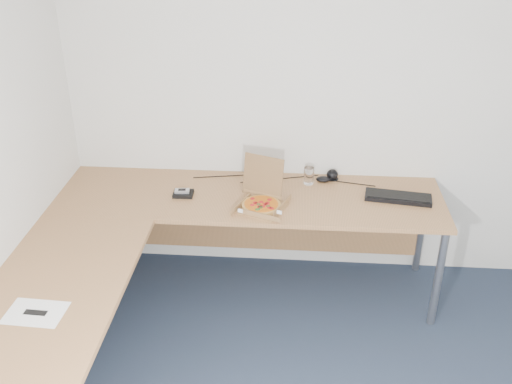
# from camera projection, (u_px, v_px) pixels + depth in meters

# --- Properties ---
(room_shell) EXTENTS (3.50, 3.50, 2.50)m
(room_shell) POSITION_uv_depth(u_px,v_px,m) (346.00, 252.00, 2.30)
(room_shell) COLOR silver
(room_shell) RESTS_ON ground
(desk) EXTENTS (2.50, 2.20, 0.73)m
(desk) POSITION_uv_depth(u_px,v_px,m) (189.00, 232.00, 3.47)
(desk) COLOR #A77345
(desk) RESTS_ON ground
(pizza_box) EXTENTS (0.27, 0.32, 0.28)m
(pizza_box) POSITION_uv_depth(u_px,v_px,m) (261.00, 202.00, 3.66)
(pizza_box) COLOR olive
(pizza_box) RESTS_ON desk
(drinking_glass) EXTENTS (0.07, 0.07, 0.12)m
(drinking_glass) POSITION_uv_depth(u_px,v_px,m) (309.00, 176.00, 3.93)
(drinking_glass) COLOR white
(drinking_glass) RESTS_ON desk
(keyboard) EXTENTS (0.44, 0.21, 0.03)m
(keyboard) POSITION_uv_depth(u_px,v_px,m) (398.00, 197.00, 3.76)
(keyboard) COLOR black
(keyboard) RESTS_ON desk
(mouse) EXTENTS (0.11, 0.08, 0.04)m
(mouse) POSITION_uv_depth(u_px,v_px,m) (323.00, 179.00, 3.98)
(mouse) COLOR black
(mouse) RESTS_ON desk
(wallet) EXTENTS (0.13, 0.11, 0.02)m
(wallet) POSITION_uv_depth(u_px,v_px,m) (183.00, 194.00, 3.81)
(wallet) COLOR black
(wallet) RESTS_ON desk
(phone) EXTENTS (0.10, 0.06, 0.02)m
(phone) POSITION_uv_depth(u_px,v_px,m) (182.00, 191.00, 3.80)
(phone) COLOR #B2B5BA
(phone) RESTS_ON wallet
(paper_sheet) EXTENTS (0.29, 0.21, 0.00)m
(paper_sheet) POSITION_uv_depth(u_px,v_px,m) (35.00, 313.00, 2.77)
(paper_sheet) COLOR white
(paper_sheet) RESTS_ON desk
(dome_speaker) EXTENTS (0.09, 0.09, 0.07)m
(dome_speaker) POSITION_uv_depth(u_px,v_px,m) (332.00, 174.00, 4.00)
(dome_speaker) COLOR black
(dome_speaker) RESTS_ON desk
(cable_bundle) EXTENTS (0.60, 0.12, 0.01)m
(cable_bundle) POSITION_uv_depth(u_px,v_px,m) (280.00, 179.00, 4.01)
(cable_bundle) COLOR black
(cable_bundle) RESTS_ON desk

